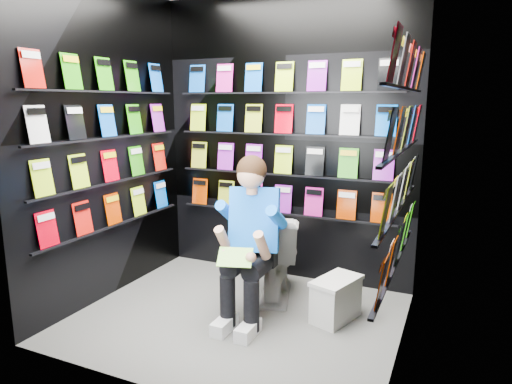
% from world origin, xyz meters
% --- Properties ---
extents(floor, '(2.40, 2.40, 0.00)m').
position_xyz_m(floor, '(0.00, 0.00, 0.00)').
color(floor, '#5D5D5A').
rests_on(floor, ground).
extents(wall_back, '(2.40, 0.04, 2.60)m').
position_xyz_m(wall_back, '(0.00, 1.00, 1.30)').
color(wall_back, black).
rests_on(wall_back, floor).
extents(wall_front, '(2.40, 0.04, 2.60)m').
position_xyz_m(wall_front, '(0.00, -1.00, 1.30)').
color(wall_front, black).
rests_on(wall_front, floor).
extents(wall_left, '(0.04, 2.00, 2.60)m').
position_xyz_m(wall_left, '(-1.20, 0.00, 1.30)').
color(wall_left, black).
rests_on(wall_left, floor).
extents(wall_right, '(0.04, 2.00, 2.60)m').
position_xyz_m(wall_right, '(1.20, 0.00, 1.30)').
color(wall_right, black).
rests_on(wall_right, floor).
extents(comics_back, '(2.10, 0.06, 1.37)m').
position_xyz_m(comics_back, '(0.00, 0.97, 1.31)').
color(comics_back, red).
rests_on(comics_back, wall_back).
extents(comics_left, '(0.06, 1.70, 1.37)m').
position_xyz_m(comics_left, '(-1.17, 0.00, 1.31)').
color(comics_left, red).
rests_on(comics_left, wall_left).
extents(comics_right, '(0.06, 1.70, 1.37)m').
position_xyz_m(comics_right, '(1.17, 0.00, 1.31)').
color(comics_right, red).
rests_on(comics_right, wall_right).
extents(toilet, '(0.62, 0.84, 0.73)m').
position_xyz_m(toilet, '(0.11, 0.50, 0.37)').
color(toilet, white).
rests_on(toilet, floor).
extents(longbox, '(0.33, 0.45, 0.30)m').
position_xyz_m(longbox, '(0.70, 0.28, 0.15)').
color(longbox, silver).
rests_on(longbox, floor).
extents(longbox_lid, '(0.36, 0.47, 0.03)m').
position_xyz_m(longbox_lid, '(0.70, 0.28, 0.32)').
color(longbox_lid, silver).
rests_on(longbox_lid, longbox).
extents(reader, '(0.69, 0.84, 1.34)m').
position_xyz_m(reader, '(0.11, 0.12, 0.76)').
color(reader, blue).
rests_on(reader, toilet).
extents(held_comic, '(0.27, 0.21, 0.10)m').
position_xyz_m(held_comic, '(0.11, -0.23, 0.58)').
color(held_comic, green).
rests_on(held_comic, reader).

